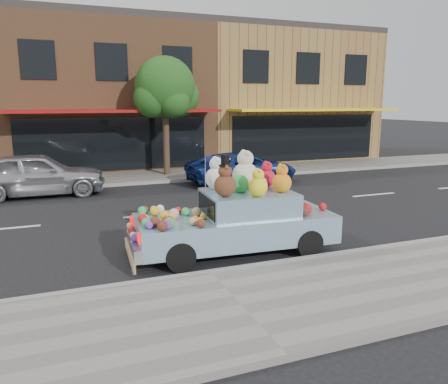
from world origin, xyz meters
name	(u,v)px	position (x,y,z in m)	size (l,w,h in m)	color
ground	(154,215)	(0.00, 0.00, 0.00)	(120.00, 120.00, 0.00)	black
near_sidewalk	(241,308)	(0.00, -6.50, 0.06)	(60.00, 3.00, 0.12)	gray
far_sidewalk	(122,178)	(0.00, 6.50, 0.06)	(60.00, 3.00, 0.12)	gray
near_kerb	(210,274)	(0.00, -5.00, 0.07)	(60.00, 0.12, 0.13)	gray
far_kerb	(127,184)	(0.00, 5.00, 0.07)	(60.00, 0.12, 0.13)	gray
storefront_mid	(104,95)	(0.00, 11.97, 3.64)	(10.00, 9.80, 7.30)	#8D5D3B
storefront_right	(272,96)	(10.00, 11.97, 3.64)	(10.00, 9.80, 7.30)	olive
street_tree	(165,92)	(2.03, 6.55, 3.69)	(3.00, 2.70, 5.22)	#38281C
car_silver	(37,174)	(-3.26, 4.11, 0.78)	(1.85, 4.60, 1.57)	#B0B0B5
car_blue	(242,168)	(4.50, 3.82, 0.63)	(2.11, 4.57, 1.27)	navy
art_car	(236,217)	(1.03, -3.84, 0.80)	(4.58, 2.02, 2.22)	black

